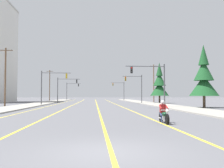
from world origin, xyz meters
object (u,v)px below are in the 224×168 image
at_px(traffic_signal_far_right, 120,88).
at_px(traffic_signal_far_left, 71,89).
at_px(traffic_signal_mid_left, 64,86).
at_px(utility_pole_right_far, 154,83).
at_px(traffic_signal_near_left, 50,82).
at_px(conifer_tree_right_verge_far, 159,85).
at_px(utility_pole_left_near, 5,76).
at_px(traffic_signal_near_right, 153,78).
at_px(motorcycle_with_rider, 164,114).
at_px(utility_pole_left_far, 50,85).
at_px(traffic_signal_mid_right, 136,85).
at_px(conifer_tree_right_verge_near, 204,79).

xyz_separation_m(traffic_signal_far_right, traffic_signal_far_left, (-16.70, 6.91, 0.03)).
relative_size(traffic_signal_mid_left, utility_pole_right_far, 0.64).
relative_size(traffic_signal_near_left, conifer_tree_right_verge_far, 0.69).
distance_m(traffic_signal_far_right, utility_pole_left_near, 47.02).
bearing_deg(traffic_signal_near_right, traffic_signal_far_right, 89.66).
bearing_deg(utility_pole_left_near, utility_pole_right_far, 37.09).
height_order(traffic_signal_far_right, utility_pole_left_near, utility_pole_left_near).
height_order(motorcycle_with_rider, traffic_signal_near_right, traffic_signal_near_right).
bearing_deg(utility_pole_left_far, traffic_signal_near_right, -65.52).
bearing_deg(traffic_signal_near_right, traffic_signal_mid_left, 117.95).
distance_m(traffic_signal_near_left, traffic_signal_far_right, 40.11).
xyz_separation_m(traffic_signal_near_left, traffic_signal_far_left, (-0.15, 43.45, -0.03)).
height_order(utility_pole_right_far, conifer_tree_right_verge_far, utility_pole_right_far).
bearing_deg(traffic_signal_near_right, traffic_signal_mid_right, 87.66).
bearing_deg(utility_pole_right_far, conifer_tree_right_verge_near, -89.41).
xyz_separation_m(traffic_signal_mid_left, utility_pole_left_near, (-7.00, -22.40, 0.83)).
bearing_deg(traffic_signal_mid_right, utility_pole_left_far, 127.38).
bearing_deg(traffic_signal_mid_left, traffic_signal_near_right, -62.05).
relative_size(traffic_signal_near_right, utility_pole_left_far, 0.62).
distance_m(motorcycle_with_rider, conifer_tree_right_verge_near, 22.80).
bearing_deg(traffic_signal_far_left, utility_pole_left_near, -97.53).
bearing_deg(motorcycle_with_rider, traffic_signal_near_left, 111.75).
relative_size(traffic_signal_near_left, utility_pole_left_far, 0.62).
xyz_separation_m(utility_pole_right_far, conifer_tree_right_verge_far, (-0.99, -9.66, -0.91)).
distance_m(traffic_signal_near_left, utility_pole_left_near, 7.90).
bearing_deg(motorcycle_with_rider, traffic_signal_mid_left, 103.63).
relative_size(traffic_signal_mid_left, traffic_signal_far_right, 1.00).
bearing_deg(traffic_signal_far_right, traffic_signal_mid_right, -89.01).
bearing_deg(utility_pole_right_far, conifer_tree_right_verge_far, -95.87).
relative_size(motorcycle_with_rider, utility_pole_left_far, 0.22).
height_order(traffic_signal_near_left, utility_pole_right_far, utility_pole_right_far).
bearing_deg(traffic_signal_mid_right, conifer_tree_right_verge_far, 9.71).
bearing_deg(traffic_signal_near_right, conifer_tree_right_verge_far, 73.17).
xyz_separation_m(traffic_signal_near_right, conifer_tree_right_verge_near, (7.40, 0.09, 0.01)).
bearing_deg(traffic_signal_far_right, traffic_signal_mid_left, -130.80).
relative_size(utility_pole_left_near, utility_pole_left_far, 0.95).
xyz_separation_m(conifer_tree_right_verge_near, conifer_tree_right_verge_far, (-1.30, 20.09, -0.03)).
distance_m(traffic_signal_mid_right, utility_pole_right_far, 12.34).
bearing_deg(conifer_tree_right_verge_near, utility_pole_left_far, 121.12).
distance_m(traffic_signal_far_right, utility_pole_left_far, 23.29).
bearing_deg(conifer_tree_right_verge_far, motorcycle_with_rider, -104.10).
distance_m(traffic_signal_near_right, traffic_signal_near_left, 20.04).
xyz_separation_m(traffic_signal_near_left, conifer_tree_right_verge_far, (22.36, 8.47, 0.00)).
bearing_deg(utility_pole_left_far, utility_pole_left_near, -89.81).
distance_m(traffic_signal_far_right, traffic_signal_far_left, 18.07).
relative_size(utility_pole_left_near, utility_pole_right_far, 0.98).
height_order(traffic_signal_far_left, conifer_tree_right_verge_near, conifer_tree_right_verge_near).
relative_size(traffic_signal_mid_left, utility_pole_left_near, 0.65).
height_order(traffic_signal_far_left, utility_pole_right_far, utility_pole_right_far).
bearing_deg(utility_pole_left_far, utility_pole_right_far, -34.27).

